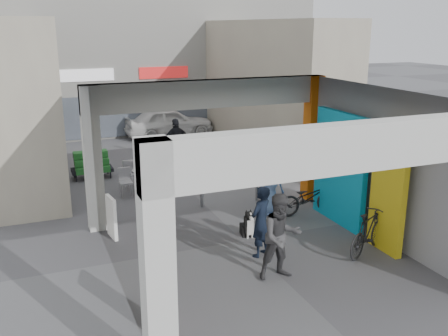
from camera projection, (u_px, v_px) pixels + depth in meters
name	position (u px, v px, depth m)	size (l,w,h in m)	color
ground	(243.00, 241.00, 11.53)	(90.00, 90.00, 0.00)	#56565B
arcade_canopy	(284.00, 150.00, 10.36)	(6.40, 6.45, 6.40)	#B5B6B1
far_building	(120.00, 44.00, 22.90)	(18.00, 4.08, 8.00)	white
plaza_bldg_left	(19.00, 100.00, 15.91)	(2.00, 9.00, 5.00)	#A29B86
plaza_bldg_right	(271.00, 87.00, 19.14)	(2.00, 9.00, 5.00)	#A29B86
bollard_left	(151.00, 200.00, 12.88)	(0.09, 0.09, 0.90)	gray
bollard_center	(202.00, 193.00, 13.59)	(0.09, 0.09, 0.81)	gray
bollard_right	(257.00, 184.00, 14.07)	(0.09, 0.09, 0.97)	gray
advert_board_near	(153.00, 299.00, 8.10)	(0.20, 0.55, 1.00)	silver
advert_board_far	(112.00, 217.00, 11.58)	(0.17, 0.56, 1.00)	silver
cafe_set	(138.00, 181.00, 15.01)	(1.38, 1.11, 0.83)	#AEADB3
produce_stand	(92.00, 168.00, 16.22)	(1.29, 0.70, 0.85)	black
crate_stack	(172.00, 149.00, 18.92)	(0.52, 0.44, 0.56)	#18561A
border_collie	(248.00, 225.00, 11.71)	(0.25, 0.50, 0.69)	black
man_with_dog	(261.00, 222.00, 10.59)	(0.57, 0.37, 1.56)	black
man_back_turned	(281.00, 237.00, 9.63)	(0.84, 0.66, 1.73)	#3C3C3E
man_elderly	(270.00, 185.00, 13.01)	(0.78, 0.51, 1.59)	#5E7EB7
man_crates	(177.00, 142.00, 17.64)	(0.97, 0.41, 1.66)	black
bicycle_front	(308.00, 198.00, 13.08)	(0.59, 1.69, 0.89)	black
bicycle_rear	(368.00, 232.00, 10.80)	(0.46, 1.61, 0.97)	black
white_van	(169.00, 122.00, 22.15)	(1.56, 3.88, 1.32)	silver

